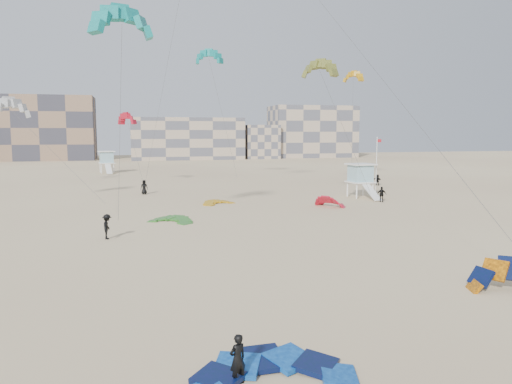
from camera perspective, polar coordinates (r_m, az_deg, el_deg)
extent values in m
plane|color=beige|center=(20.98, 2.86, -15.34)|extent=(320.00, 320.00, 0.00)
imported|color=black|center=(16.56, -2.12, -18.56)|extent=(0.70, 0.60, 1.64)
imported|color=black|center=(38.73, -16.65, -3.82)|extent=(0.81, 1.27, 1.88)
imported|color=black|center=(58.46, 14.18, -0.26)|extent=(1.09, 0.94, 1.76)
imported|color=black|center=(65.26, -12.67, 0.54)|extent=(0.91, 0.60, 1.84)
imported|color=black|center=(76.79, 13.71, 1.37)|extent=(0.96, 1.60, 1.64)
cylinder|color=#3F3F3F|center=(39.78, -15.28, 7.34)|extent=(0.79, 1.10, 14.84)
cylinder|color=#3F3F3F|center=(40.28, 12.48, 14.61)|extent=(3.82, 31.26, 24.94)
cylinder|color=#3F3F3F|center=(54.36, -21.90, 3.96)|extent=(9.71, 7.75, 9.28)
cylinder|color=#3F3F3F|center=(61.89, -10.46, 12.30)|extent=(5.02, 8.99, 25.81)
cylinder|color=#3F3F3F|center=(56.04, 10.23, 6.58)|extent=(6.36, 0.13, 13.51)
cylinder|color=#3F3F3F|center=(81.18, 10.95, 7.31)|extent=(0.25, 0.70, 15.45)
cylinder|color=#3F3F3F|center=(76.51, -3.78, 8.41)|extent=(3.87, 2.31, 18.01)
cylinder|color=#3F3F3F|center=(75.01, -13.69, 4.71)|extent=(1.98, 1.81, 8.72)
cube|color=white|center=(61.99, 11.82, 1.13)|extent=(3.06, 3.06, 0.14)
cube|color=#8FB8C3|center=(61.90, 11.85, 2.12)|extent=(2.52, 2.52, 2.01)
cube|color=white|center=(61.82, 11.87, 3.13)|extent=(3.17, 3.17, 0.16)
cube|color=white|center=(59.68, 12.93, -0.06)|extent=(1.26, 2.94, 1.67)
cube|color=white|center=(101.41, -16.69, 3.20)|extent=(3.34, 3.34, 0.15)
cube|color=#8FB8C3|center=(101.35, -16.71, 3.83)|extent=(2.74, 2.74, 2.08)
cube|color=white|center=(101.30, -16.73, 4.47)|extent=(3.46, 3.46, 0.17)
cube|color=white|center=(98.67, -16.74, 2.52)|extent=(1.49, 3.08, 1.72)
cylinder|color=white|center=(61.93, 13.59, 2.74)|extent=(0.09, 0.09, 7.35)
cube|color=#B31721|center=(61.92, 13.90, 5.71)|extent=(0.55, 0.02, 0.37)
cube|color=#876851|center=(154.52, -23.15, 6.72)|extent=(28.00, 14.00, 18.00)
cube|color=tan|center=(149.42, -7.95, 6.07)|extent=(32.00, 16.00, 12.00)
cube|color=tan|center=(160.54, 6.41, 6.86)|extent=(26.00, 14.00, 16.00)
cube|color=tan|center=(151.37, 0.49, 5.77)|extent=(10.00, 10.00, 10.00)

